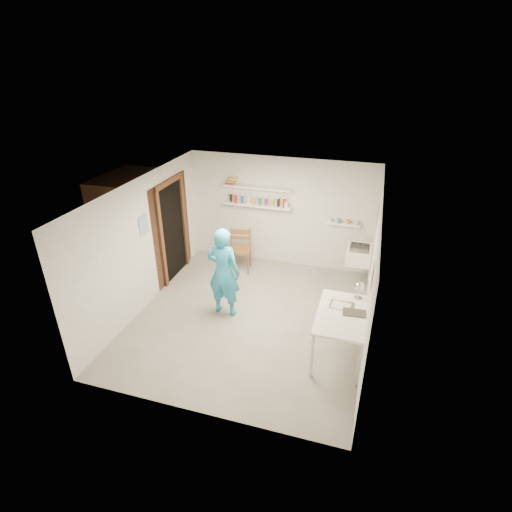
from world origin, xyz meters
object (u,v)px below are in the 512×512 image
(man, at_px, (224,272))
(wooden_chair, at_px, (240,249))
(work_table, at_px, (339,335))
(desk_lamp, at_px, (360,286))
(wall_clock, at_px, (227,253))
(belfast_sink, at_px, (359,254))

(man, relative_size, wooden_chair, 1.68)
(work_table, xyz_separation_m, desk_lamp, (0.20, 0.49, 0.63))
(man, distance_m, wall_clock, 0.36)
(work_table, height_order, desk_lamp, desk_lamp)
(wooden_chair, distance_m, work_table, 3.25)
(belfast_sink, relative_size, desk_lamp, 3.94)
(desk_lamp, bearing_deg, man, 177.12)
(wooden_chair, xyz_separation_m, desk_lamp, (2.58, -1.72, 0.53))
(wooden_chair, distance_m, desk_lamp, 3.14)
(wooden_chair, height_order, work_table, wooden_chair)
(work_table, bearing_deg, wooden_chair, 137.14)
(wall_clock, bearing_deg, wooden_chair, 104.22)
(wall_clock, height_order, wooden_chair, wall_clock)
(man, xyz_separation_m, wooden_chair, (-0.26, 1.60, -0.34))
(work_table, bearing_deg, belfast_sink, 87.24)
(work_table, bearing_deg, wall_clock, 158.94)
(wooden_chair, relative_size, work_table, 0.82)
(work_table, bearing_deg, man, 164.11)
(wall_clock, distance_m, wooden_chair, 1.54)
(wooden_chair, bearing_deg, belfast_sink, -9.04)
(belfast_sink, distance_m, desk_lamp, 1.83)
(belfast_sink, relative_size, wall_clock, 1.98)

